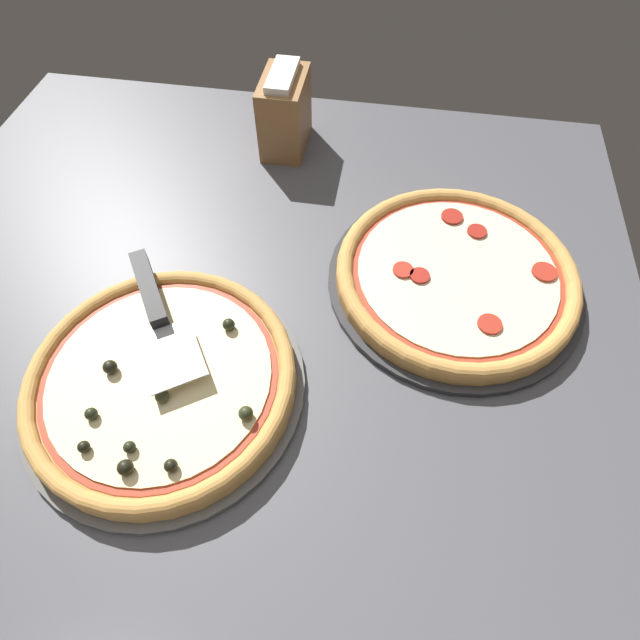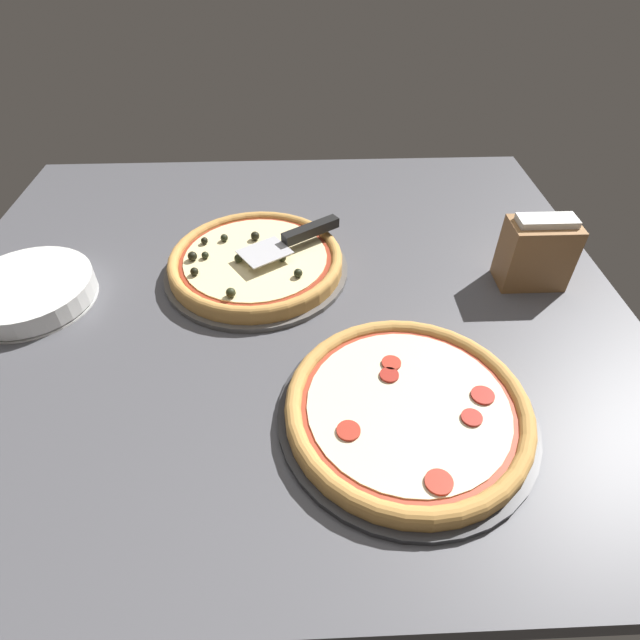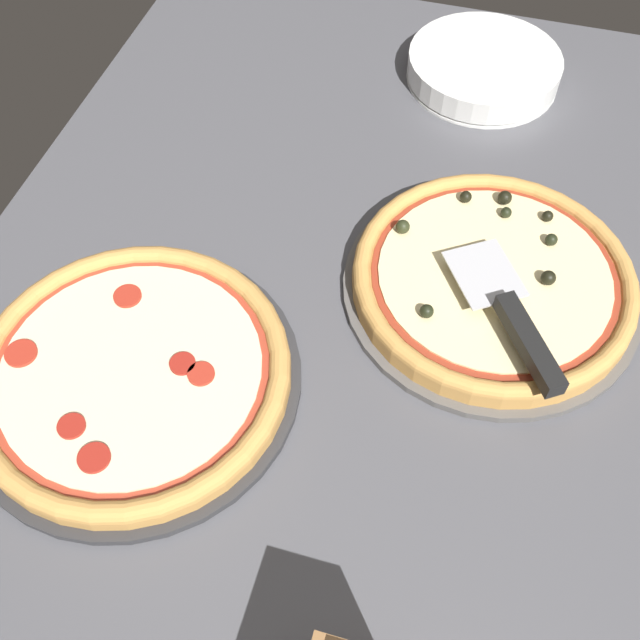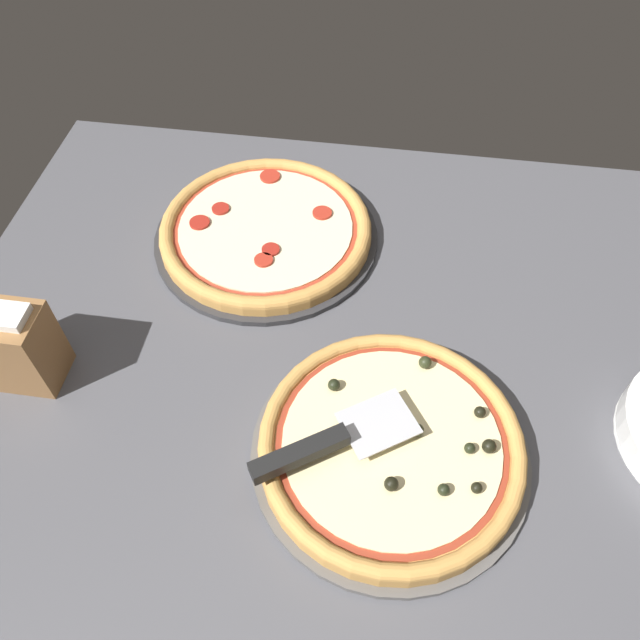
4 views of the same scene
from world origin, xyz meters
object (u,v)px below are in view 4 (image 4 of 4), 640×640
(pizza_front, at_px, (391,444))
(napkin_holder, at_px, (7,345))
(pizza_back, at_px, (266,229))
(serving_spatula, at_px, (317,447))

(pizza_front, bearing_deg, napkin_holder, 174.37)
(napkin_holder, bearing_deg, pizza_back, 47.35)
(pizza_front, bearing_deg, pizza_back, 122.95)
(pizza_front, height_order, napkin_holder, napkin_holder)
(pizza_front, relative_size, napkin_holder, 2.42)
(serving_spatula, bearing_deg, pizza_back, 110.12)
(pizza_front, xyz_separation_m, serving_spatula, (-0.09, -0.03, 0.03))
(pizza_back, distance_m, serving_spatula, 0.42)
(serving_spatula, height_order, napkin_holder, napkin_holder)
(pizza_back, bearing_deg, napkin_holder, -132.65)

